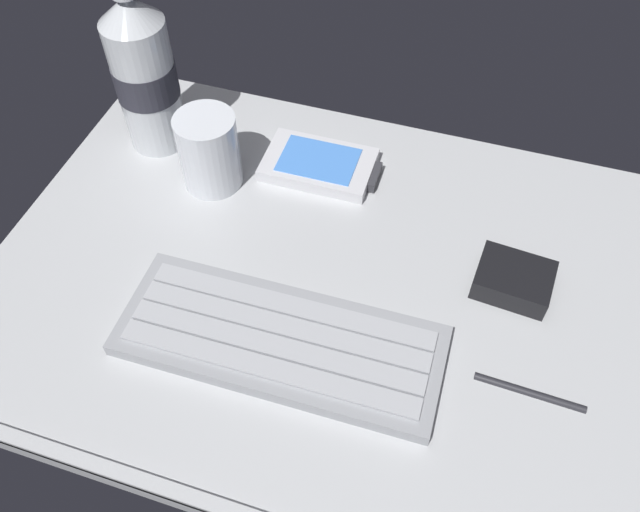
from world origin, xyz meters
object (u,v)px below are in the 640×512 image
Objects in this scene: juice_cup at (209,154)px; water_bottle at (144,73)px; keyboard at (280,340)px; stylus_pen at (530,391)px; handheld_device at (320,165)px; charger_block at (513,280)px.

juice_cup is 10.96cm from water_bottle.
stylus_pen is at bearing 5.25° from keyboard.
stylus_pen is (25.32, -20.45, -0.38)cm from handheld_device.
water_bottle is at bearing 158.32° from stylus_pen.
keyboard is at bearing -43.82° from water_bottle.
handheld_device is 24.38cm from charger_block.
stylus_pen is at bearing -74.47° from charger_block.
stylus_pen is at bearing -38.93° from handheld_device.
keyboard is at bearing -81.31° from handheld_device.
charger_block reaches higher than stylus_pen.
handheld_device is at bearing 2.09° from water_bottle.
water_bottle is 2.19× the size of stylus_pen.
handheld_device is at bearing 98.69° from keyboard.
juice_cup reaches higher than handheld_device.
charger_block is at bearing -12.28° from water_bottle.
keyboard reaches higher than stylus_pen.
stylus_pen is (35.90, -15.36, -3.56)cm from juice_cup.
water_bottle reaches higher than juice_cup.
juice_cup is 0.41× the size of water_bottle.
keyboard is 22.79cm from charger_block.
juice_cup is at bearing 171.94° from charger_block.
stylus_pen is (21.89, 2.01, -0.46)cm from keyboard.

